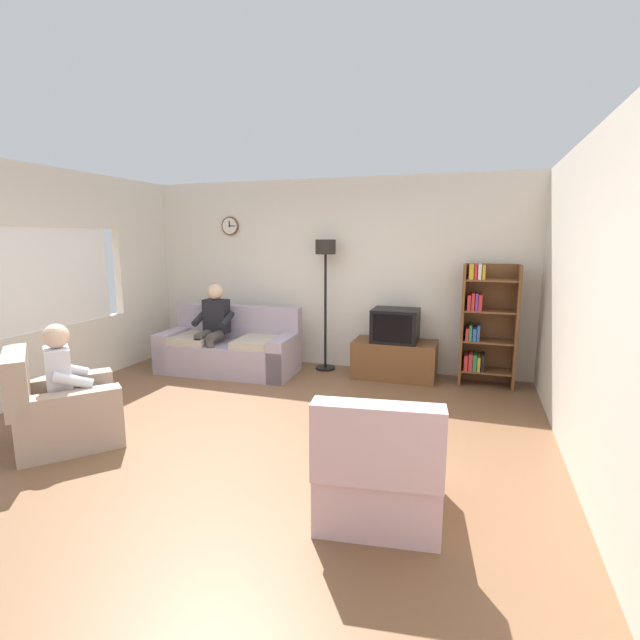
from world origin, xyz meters
TOP-DOWN VIEW (x-y plane):
  - ground_plane at (0.00, 0.00)m, footprint 12.00×12.00m
  - back_wall_assembly at (-0.00, 2.66)m, footprint 6.20×0.17m
  - left_wall_assembly at (-2.86, 0.03)m, footprint 0.12×5.80m
  - right_wall at (2.86, 0.00)m, footprint 0.12×5.80m
  - couch at (-1.25, 1.84)m, footprint 1.94×0.98m
  - tv_stand at (1.02, 2.25)m, footprint 1.10×0.56m
  - tv at (1.02, 2.23)m, footprint 0.60×0.49m
  - bookshelf at (2.14, 2.32)m, footprint 0.68×0.36m
  - floor_lamp at (0.01, 2.35)m, footprint 0.28×0.28m
  - armchair_near_window at (-1.53, -0.75)m, footprint 1.18×1.19m
  - armchair_near_bookshelf at (1.44, -0.93)m, footprint 0.91×0.98m
  - person_on_couch at (-1.44, 1.73)m, footprint 0.53×0.55m
  - person_in_left_armchair at (-1.48, -0.68)m, footprint 0.63×0.64m

SIDE VIEW (x-z plane):
  - ground_plane at x=0.00m, z-range 0.00..0.00m
  - tv_stand at x=1.02m, z-range 0.00..0.51m
  - armchair_near_window at x=-1.53m, z-range -0.16..0.74m
  - armchair_near_bookshelf at x=1.44m, z-range -0.16..0.74m
  - couch at x=-1.25m, z-range -0.14..0.76m
  - person_in_left_armchair at x=-1.48m, z-range 0.04..1.16m
  - person_on_couch at x=-1.44m, z-range 0.08..1.32m
  - tv at x=1.02m, z-range 0.51..0.95m
  - bookshelf at x=2.14m, z-range 0.02..1.57m
  - left_wall_assembly at x=-2.86m, z-range -0.01..2.69m
  - right_wall at x=2.86m, z-range 0.00..2.70m
  - back_wall_assembly at x=0.00m, z-range 0.00..2.70m
  - floor_lamp at x=0.01m, z-range 0.53..2.38m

